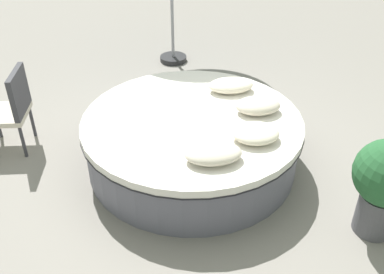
{
  "coord_description": "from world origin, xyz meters",
  "views": [
    {
      "loc": [
        -0.49,
        -3.98,
        3.07
      ],
      "look_at": [
        0.0,
        0.0,
        0.36
      ],
      "focal_mm": 41.21,
      "sensor_mm": 36.0,
      "label": 1
    }
  ],
  "objects_px": {
    "throw_pillow_0": "(213,154)",
    "throw_pillow_3": "(231,85)",
    "throw_pillow_2": "(258,106)",
    "throw_pillow_1": "(256,133)",
    "round_bed": "(192,141)",
    "patio_chair": "(12,106)"
  },
  "relations": [
    {
      "from": "throw_pillow_0",
      "to": "throw_pillow_3",
      "type": "distance_m",
      "value": 1.38
    },
    {
      "from": "throw_pillow_2",
      "to": "throw_pillow_1",
      "type": "bearing_deg",
      "value": -106.35
    },
    {
      "from": "throw_pillow_3",
      "to": "round_bed",
      "type": "bearing_deg",
      "value": -133.42
    },
    {
      "from": "throw_pillow_3",
      "to": "throw_pillow_2",
      "type": "bearing_deg",
      "value": -68.96
    },
    {
      "from": "throw_pillow_2",
      "to": "patio_chair",
      "type": "bearing_deg",
      "value": 168.71
    },
    {
      "from": "round_bed",
      "to": "patio_chair",
      "type": "height_order",
      "value": "patio_chair"
    },
    {
      "from": "round_bed",
      "to": "patio_chair",
      "type": "relative_size",
      "value": 2.43
    },
    {
      "from": "throw_pillow_1",
      "to": "throw_pillow_2",
      "type": "distance_m",
      "value": 0.54
    },
    {
      "from": "throw_pillow_2",
      "to": "patio_chair",
      "type": "height_order",
      "value": "patio_chair"
    },
    {
      "from": "round_bed",
      "to": "throw_pillow_3",
      "type": "relative_size",
      "value": 4.51
    },
    {
      "from": "round_bed",
      "to": "patio_chair",
      "type": "xyz_separation_m",
      "value": [
        -2.0,
        0.59,
        0.25
      ]
    },
    {
      "from": "throw_pillow_1",
      "to": "throw_pillow_3",
      "type": "xyz_separation_m",
      "value": [
        -0.05,
        1.03,
        0.0
      ]
    },
    {
      "from": "round_bed",
      "to": "throw_pillow_3",
      "type": "bearing_deg",
      "value": 46.58
    },
    {
      "from": "throw_pillow_3",
      "to": "throw_pillow_0",
      "type": "bearing_deg",
      "value": -107.9
    },
    {
      "from": "round_bed",
      "to": "patio_chair",
      "type": "distance_m",
      "value": 2.1
    },
    {
      "from": "throw_pillow_0",
      "to": "patio_chair",
      "type": "relative_size",
      "value": 0.55
    },
    {
      "from": "throw_pillow_0",
      "to": "throw_pillow_3",
      "type": "bearing_deg",
      "value": 72.1
    },
    {
      "from": "throw_pillow_2",
      "to": "throw_pillow_3",
      "type": "height_order",
      "value": "throw_pillow_2"
    },
    {
      "from": "round_bed",
      "to": "throw_pillow_1",
      "type": "xyz_separation_m",
      "value": [
        0.58,
        -0.47,
        0.36
      ]
    },
    {
      "from": "round_bed",
      "to": "throw_pillow_2",
      "type": "relative_size",
      "value": 4.87
    },
    {
      "from": "round_bed",
      "to": "throw_pillow_0",
      "type": "bearing_deg",
      "value": -82.1
    },
    {
      "from": "throw_pillow_0",
      "to": "throw_pillow_3",
      "type": "height_order",
      "value": "throw_pillow_3"
    }
  ]
}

